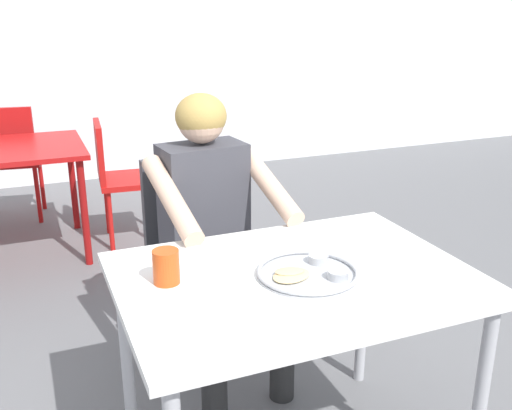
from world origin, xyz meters
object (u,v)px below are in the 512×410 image
(diner_foreground, at_px, (213,215))
(chair_red_right, at_px, (117,173))
(chair_red_far, at_px, (8,155))
(table_foreground, at_px, (294,296))
(chair_foreground, at_px, (194,243))
(table_background_red, at_px, (4,161))
(drinking_cup, at_px, (166,266))
(thali_tray, at_px, (308,272))

(diner_foreground, xyz_separation_m, chair_red_right, (-0.12, 1.66, -0.24))
(diner_foreground, height_order, chair_red_right, diner_foreground)
(chair_red_far, bearing_deg, chair_red_right, -45.86)
(table_foreground, relative_size, chair_red_right, 1.34)
(chair_foreground, height_order, table_background_red, chair_foreground)
(chair_foreground, height_order, chair_red_far, chair_foreground)
(table_background_red, relative_size, chair_red_far, 1.11)
(drinking_cup, bearing_deg, chair_foreground, 68.40)
(diner_foreground, relative_size, chair_red_far, 1.40)
(thali_tray, relative_size, chair_red_far, 0.37)
(drinking_cup, xyz_separation_m, chair_foreground, (0.31, 0.78, -0.27))
(drinking_cup, bearing_deg, table_foreground, -13.27)
(thali_tray, distance_m, chair_red_right, 2.35)
(drinking_cup, distance_m, chair_foreground, 0.88)
(chair_foreground, height_order, chair_red_right, chair_foreground)
(diner_foreground, bearing_deg, table_foreground, -84.99)
(diner_foreground, relative_size, table_background_red, 1.26)
(thali_tray, xyz_separation_m, drinking_cup, (-0.42, 0.12, 0.04))
(thali_tray, height_order, drinking_cup, drinking_cup)
(drinking_cup, distance_m, chair_red_right, 2.24)
(chair_red_far, bearing_deg, thali_tray, -73.93)
(table_foreground, distance_m, table_background_red, 2.47)
(table_background_red, distance_m, chair_red_right, 0.69)
(drinking_cup, relative_size, diner_foreground, 0.09)
(chair_red_right, bearing_deg, table_foreground, -85.65)
(chair_red_right, height_order, chair_red_far, chair_red_far)
(table_background_red, bearing_deg, diner_foreground, -64.78)
(table_foreground, height_order, chair_red_right, chair_red_right)
(table_foreground, height_order, diner_foreground, diner_foreground)
(chair_foreground, bearing_deg, chair_red_far, 109.74)
(table_foreground, distance_m, chair_red_right, 2.31)
(thali_tray, bearing_deg, diner_foreground, 97.58)
(table_foreground, relative_size, thali_tray, 3.47)
(thali_tray, height_order, chair_foreground, chair_foreground)
(diner_foreground, bearing_deg, chair_foreground, 94.92)
(chair_foreground, bearing_deg, thali_tray, -83.10)
(drinking_cup, distance_m, table_background_red, 2.28)
(thali_tray, bearing_deg, chair_foreground, 96.90)
(drinking_cup, bearing_deg, chair_red_right, 84.62)
(table_background_red, distance_m, chair_red_far, 0.67)
(diner_foreground, xyz_separation_m, chair_red_far, (-0.78, 2.34, -0.22))
(chair_foreground, distance_m, diner_foreground, 0.31)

